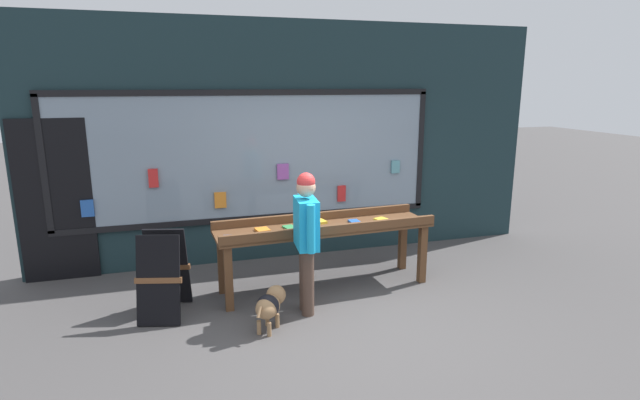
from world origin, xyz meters
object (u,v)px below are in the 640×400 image
small_dog (270,304)px  person_browsing (306,234)px  sandwich_board_sign (163,273)px  display_table_main (325,232)px

small_dog → person_browsing: bearing=-23.2°
person_browsing → sandwich_board_sign: bearing=80.5°
display_table_main → small_dog: (-0.87, -0.89, -0.45)m
display_table_main → person_browsing: 0.75m
display_table_main → sandwich_board_sign: 1.95m
display_table_main → sandwich_board_sign: sandwich_board_sign is taller
small_dog → sandwich_board_sign: (-1.05, 0.67, 0.21)m
display_table_main → small_dog: bearing=-134.5°
display_table_main → small_dog: size_ratio=5.68×
person_browsing → display_table_main: bearing=-28.1°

